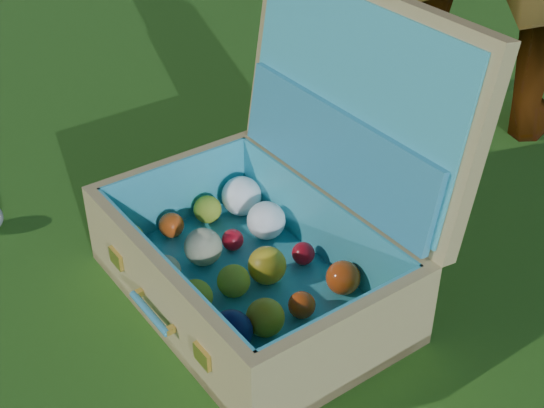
{
  "coord_description": "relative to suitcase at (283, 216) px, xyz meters",
  "views": [
    {
      "loc": [
        0.81,
        -0.96,
        1.02
      ],
      "look_at": [
        0.14,
        0.06,
        0.18
      ],
      "focal_mm": 50.0,
      "sensor_mm": 36.0,
      "label": 1
    }
  ],
  "objects": [
    {
      "name": "ground",
      "position": [
        -0.17,
        -0.06,
        -0.16
      ],
      "size": [
        60.0,
        60.0,
        0.0
      ],
      "primitive_type": "plane",
      "color": "#215114",
      "rests_on": "ground"
    },
    {
      "name": "suitcase",
      "position": [
        0.0,
        0.0,
        0.0
      ],
      "size": [
        0.75,
        0.69,
        0.58
      ],
      "rotation": [
        0.0,
        0.0,
        -0.37
      ],
      "color": "tan",
      "rests_on": "ground"
    }
  ]
}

